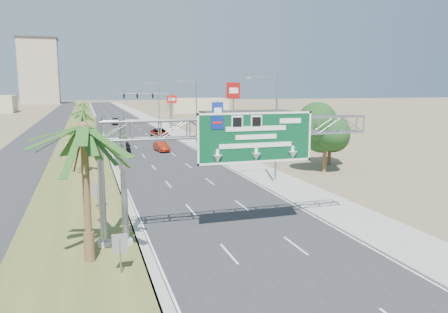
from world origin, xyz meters
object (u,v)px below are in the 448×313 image
Objects in this scene: sign_gantry at (229,137)px; car_left_lane at (124,147)px; car_right_lane at (160,133)px; signal_mast at (160,108)px; palm_near at (83,129)px; pole_sign_red_far at (172,102)px; car_mid_lane at (161,147)px; pole_sign_blue at (218,112)px; store_building at (251,123)px; car_far at (116,122)px; pole_sign_red_near at (233,95)px.

sign_gantry is 38.03m from car_left_lane.
car_right_lane is (4.60, 53.37, -5.24)m from sign_gantry.
palm_near is at bearing -102.66° from signal_mast.
car_left_lane is 0.58× the size of pole_sign_red_far.
palm_near is 2.07× the size of car_mid_lane.
car_left_lane is 0.65× the size of pole_sign_blue.
store_building is 18.69m from car_right_lane.
pole_sign_blue reaches higher than car_mid_lane.
signal_mast reaches higher than car_left_lane.
car_right_lane is at bearing -171.67° from store_building.
palm_near is 1.59× the size of car_far.
pole_sign_red_far reaches higher than car_mid_lane.
car_right_lane is at bearing 120.63° from pole_sign_red_near.
sign_gantry is 60.77m from store_building.
car_left_lane is 17.92m from pole_sign_red_near.
car_left_lane is 39.32m from pole_sign_red_far.
car_right_lane is (-18.46, -2.70, -1.18)m from store_building.
pole_sign_red_near is at bearing -93.50° from pole_sign_blue.
pole_sign_red_near reaches higher than car_mid_lane.
store_building is at bearing 8.37° from car_right_lane.
signal_mast is 15.40m from pole_sign_blue.
car_far is (1.98, 46.50, 0.03)m from car_left_lane.
pole_sign_red_far is at bearing 73.71° from car_left_lane.
signal_mast is 2.40× the size of car_left_lane.
store_building is (16.83, -5.97, -2.85)m from signal_mast.
car_left_lane is at bearing -144.57° from store_building.
car_far is at bearing 90.69° from sign_gantry.
car_right_lane is at bearing -106.83° from pole_sign_red_far.
palm_near reaches higher than car_mid_lane.
store_building is 2.73× the size of pole_sign_blue.
sign_gantry is 50.79m from pole_sign_blue.
sign_gantry is at bearing -112.36° from store_building.
store_building is 4.21× the size of car_left_lane.
pole_sign_red_far is at bearing 94.17° from pole_sign_red_near.
car_mid_lane is 0.61× the size of pole_sign_blue.
signal_mast reaches higher than store_building.
car_mid_lane is 0.55× the size of pole_sign_red_far.
signal_mast is 26.52m from car_left_lane.
car_mid_lane is (10.16, 38.25, -6.26)m from palm_near.
sign_gantry is 2.85× the size of car_right_lane.
pole_sign_red_near is at bearing -59.33° from car_right_lane.
sign_gantry is 84.21m from car_far.
car_right_lane is 1.12× the size of car_far.
pole_sign_red_far is (11.86, -10.04, 5.00)m from car_far.
car_right_lane reaches higher than car_left_lane.
car_far is at bearing 100.43° from car_right_lane.
pole_sign_blue is at bearing -25.81° from car_right_lane.
palm_near is 57.07m from car_right_lane.
car_mid_lane is at bearing 75.13° from palm_near.
sign_gantry is 3.92× the size of car_left_lane.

